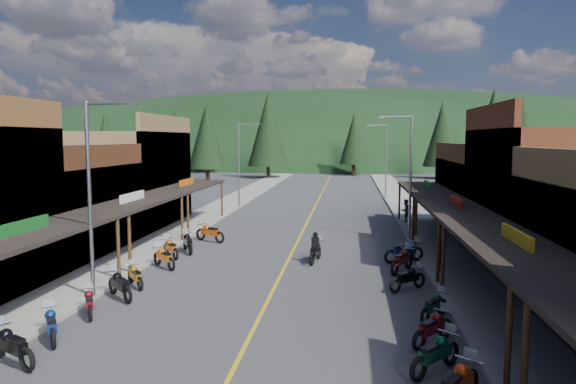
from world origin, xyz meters
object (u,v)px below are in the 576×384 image
(bike_east_2, at_px, (457,384))
(pedestrian_east_b, at_px, (405,211))
(bike_west_2, at_px, (11,344))
(bike_east_4, at_px, (433,327))
(pine_0, at_px, (105,139))
(bike_east_7, at_px, (402,259))
(pine_1, at_px, (205,135))
(bike_east_8, at_px, (404,250))
(pine_5, at_px, (522,130))
(streetlight_3, at_px, (385,158))
(bike_west_9, at_px, (188,242))
(pine_3, at_px, (354,139))
(pine_10, at_px, (207,137))
(pedestrian_east_a, at_px, (439,254))
(shop_west_3, at_px, (121,179))
(pine_7, at_px, (175,135))
(shop_east_2, at_px, (561,199))
(rider_on_bike, at_px, (316,250))
(bike_west_6, at_px, (135,275))
(pine_9, at_px, (510,139))
(bike_west_3, at_px, (51,323))
(bike_west_10, at_px, (210,232))
(bike_west_7, at_px, (164,256))
(bike_east_5, at_px, (434,305))
(streetlight_1, at_px, (240,161))
(bike_east_3, at_px, (436,352))
(shop_east_3, at_px, (503,197))
(pine_8, at_px, (157,143))
(pine_2, at_px, (268,129))
(streetlight_0, at_px, (93,191))
(streetlight_2, at_px, (408,171))
(pine_4, at_px, (442,134))
(bike_west_4, at_px, (89,302))
(bike_west_5, at_px, (120,284))

(bike_east_2, xyz_separation_m, pedestrian_east_b, (1.68, 27.48, 0.39))
(bike_west_2, relative_size, bike_east_4, 1.07)
(pine_0, distance_m, bike_east_7, 77.47)
(pine_1, bearing_deg, bike_west_2, -77.91)
(pine_1, relative_size, bike_east_8, 5.40)
(pine_5, height_order, bike_west_2, pine_5)
(streetlight_3, xyz_separation_m, bike_west_9, (-12.91, -27.18, -3.84))
(pine_3, relative_size, pine_10, 0.95)
(pine_0, height_order, pedestrian_east_a, pine_0)
(shop_west_3, relative_size, pine_7, 0.87)
(shop_east_2, height_order, rider_on_bike, shop_east_2)
(bike_west_2, relative_size, bike_west_6, 1.17)
(pine_9, bearing_deg, bike_west_3, -118.74)
(pine_3, xyz_separation_m, bike_west_10, (-9.50, -60.08, -5.82))
(rider_on_bike, xyz_separation_m, pedestrian_east_b, (6.03, 13.06, 0.36))
(bike_west_3, distance_m, bike_west_7, 9.46)
(bike_east_4, bearing_deg, bike_east_5, 121.18)
(streetlight_3, xyz_separation_m, pedestrian_east_a, (0.66, -30.05, -3.53))
(streetlight_1, height_order, bike_east_3, streetlight_1)
(bike_west_6, bearing_deg, shop_east_3, -2.66)
(shop_east_2, distance_m, rider_on_bike, 12.62)
(bike_west_9, height_order, bike_east_4, bike_west_9)
(pine_8, relative_size, bike_east_4, 4.81)
(pine_2, relative_size, bike_east_7, 6.05)
(streetlight_0, height_order, pine_3, pine_3)
(bike_east_2, bearing_deg, streetlight_3, 125.21)
(streetlight_3, distance_m, pedestrian_east_a, 30.26)
(streetlight_0, bearing_deg, pine_5, 62.30)
(shop_east_2, bearing_deg, pedestrian_east_b, 116.22)
(bike_west_9, height_order, bike_east_2, bike_east_2)
(shop_east_3, height_order, rider_on_bike, shop_east_3)
(pine_8, height_order, pedestrian_east_b, pine_8)
(streetlight_2, distance_m, pine_10, 48.91)
(pine_10, distance_m, bike_west_3, 61.70)
(pine_4, xyz_separation_m, pine_8, (-40.00, -20.00, -1.26))
(streetlight_2, height_order, pine_10, pine_10)
(streetlight_3, distance_m, bike_west_3, 42.57)
(pine_9, distance_m, bike_west_4, 61.20)
(pine_2, distance_m, bike_west_4, 66.40)
(bike_west_3, bearing_deg, bike_west_5, 50.98)
(pine_8, bearing_deg, pine_9, 6.20)
(shop_east_2, relative_size, bike_east_2, 4.85)
(pine_2, height_order, bike_west_6, pine_2)
(pine_0, height_order, bike_west_5, pine_0)
(bike_west_5, relative_size, bike_east_4, 1.08)
(pine_5, distance_m, bike_west_6, 86.39)
(bike_west_6, bearing_deg, streetlight_1, 51.31)
(pine_7, bearing_deg, bike_east_3, -66.64)
(pine_2, xyz_separation_m, bike_east_7, (15.83, -58.19, -7.33))
(pine_8, relative_size, bike_west_2, 4.48)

